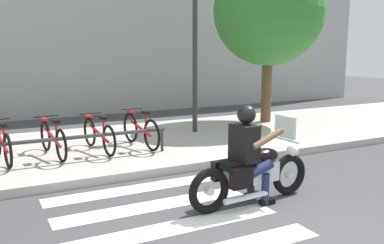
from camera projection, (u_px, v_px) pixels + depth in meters
The scene contains 14 objects.
ground_plane at pixel (274, 238), 4.91m from camera, with size 48.00×48.00×0.00m, color #424244.
sidewalk at pixel (131, 145), 9.30m from camera, with size 24.00×4.40×0.15m, color #B7B2A8.
crosswalk_stripe_3 at pixel (177, 227), 5.21m from camera, with size 2.80×0.40×0.01m, color white.
crosswalk_stripe_4 at pixel (153, 206), 5.91m from camera, with size 2.80×0.40×0.01m, color white.
crosswalk_stripe_5 at pixel (134, 189), 6.61m from camera, with size 2.80×0.40×0.01m, color white.
motorcycle at pixel (253, 172), 5.95m from camera, with size 2.09×0.67×1.22m.
rider at pixel (249, 148), 5.85m from camera, with size 0.65×0.56×1.43m.
bicycle_0 at pixel (2, 144), 7.58m from camera, with size 0.48×1.68×0.75m.
bicycle_1 at pixel (53, 139), 7.98m from camera, with size 0.48×1.67×0.75m.
bicycle_2 at pixel (99, 135), 8.38m from camera, with size 0.48×1.65×0.75m.
bicycle_3 at pixel (141, 130), 8.77m from camera, with size 0.48×1.63×0.79m.
bike_rack at pixel (83, 139), 7.68m from camera, with size 3.26×0.07×0.49m.
street_lamp at pixel (195, 43), 10.08m from camera, with size 0.28×0.28×3.77m.
tree_near_rack at pixel (269, 11), 11.40m from camera, with size 3.03×3.03×4.74m.
Camera 1 is at (-2.96, -3.65, 2.19)m, focal length 39.19 mm.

